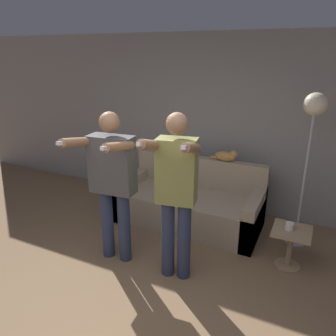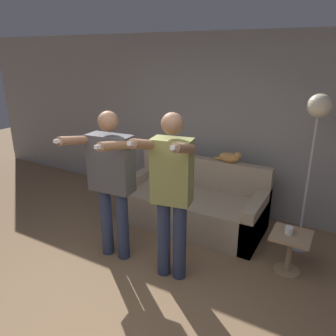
# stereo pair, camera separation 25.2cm
# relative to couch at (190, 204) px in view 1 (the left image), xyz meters

# --- Properties ---
(wall_back) EXTENTS (10.00, 0.05, 2.60)m
(wall_back) POSITION_rel_couch_xyz_m (0.14, 0.73, 1.01)
(wall_back) COLOR gray
(wall_back) RESTS_ON ground_plane
(couch) EXTENTS (1.97, 0.91, 0.88)m
(couch) POSITION_rel_couch_xyz_m (0.00, 0.00, 0.00)
(couch) COLOR tan
(couch) RESTS_ON ground_plane
(person_left) EXTENTS (0.60, 0.70, 1.75)m
(person_left) POSITION_rel_couch_xyz_m (-0.46, -1.18, 0.74)
(person_left) COLOR #2D3856
(person_left) RESTS_ON ground_plane
(person_right) EXTENTS (0.54, 0.71, 1.80)m
(person_right) POSITION_rel_couch_xyz_m (0.31, -1.18, 0.75)
(person_right) COLOR #2D3856
(person_right) RESTS_ON ground_plane
(cat) EXTENTS (0.40, 0.14, 0.17)m
(cat) POSITION_rel_couch_xyz_m (0.38, 0.34, 0.67)
(cat) COLOR tan
(cat) RESTS_ON couch
(floor_lamp) EXTENTS (0.26, 0.26, 1.90)m
(floor_lamp) POSITION_rel_couch_xyz_m (1.43, 0.10, 1.30)
(floor_lamp) COLOR #B2B2B7
(floor_lamp) RESTS_ON ground_plane
(side_table) EXTENTS (0.41, 0.41, 0.47)m
(side_table) POSITION_rel_couch_xyz_m (1.40, -0.47, 0.05)
(side_table) COLOR #A38460
(side_table) RESTS_ON ground_plane
(cup) EXTENTS (0.09, 0.09, 0.08)m
(cup) POSITION_rel_couch_xyz_m (1.37, -0.48, 0.23)
(cup) COLOR white
(cup) RESTS_ON side_table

